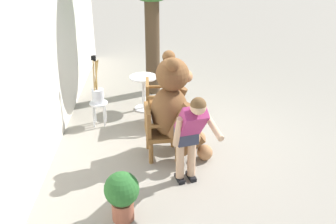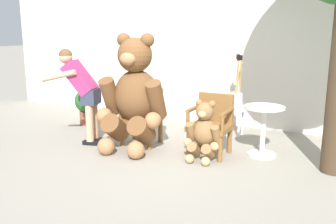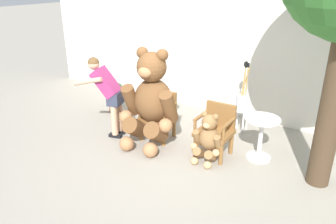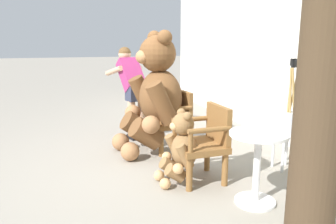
# 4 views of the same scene
# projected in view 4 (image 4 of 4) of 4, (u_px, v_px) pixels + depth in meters

# --- Properties ---
(ground_plane) EXTENTS (60.00, 60.00, 0.00)m
(ground_plane) POSITION_uv_depth(u_px,v_px,m) (142.00, 167.00, 4.14)
(ground_plane) COLOR gray
(back_wall) EXTENTS (10.00, 0.16, 2.80)m
(back_wall) POSITION_uv_depth(u_px,v_px,m) (308.00, 53.00, 4.56)
(back_wall) COLOR silver
(back_wall) RESTS_ON ground
(wooden_chair_left) EXTENTS (0.61, 0.57, 0.86)m
(wooden_chair_left) POSITION_uv_depth(u_px,v_px,m) (172.00, 119.00, 4.76)
(wooden_chair_left) COLOR brown
(wooden_chair_left) RESTS_ON ground
(wooden_chair_right) EXTENTS (0.56, 0.52, 0.86)m
(wooden_chair_right) POSITION_uv_depth(u_px,v_px,m) (204.00, 141.00, 3.70)
(wooden_chair_right) COLOR brown
(wooden_chair_right) RESTS_ON ground
(teddy_bear_large) EXTENTS (1.03, 1.01, 1.71)m
(teddy_bear_large) POSITION_uv_depth(u_px,v_px,m) (154.00, 94.00, 4.58)
(teddy_bear_large) COLOR brown
(teddy_bear_large) RESTS_ON ground
(teddy_bear_small) EXTENTS (0.50, 0.47, 0.83)m
(teddy_bear_small) POSITION_uv_depth(u_px,v_px,m) (181.00, 148.00, 3.62)
(teddy_bear_small) COLOR olive
(teddy_bear_small) RESTS_ON ground
(person_visitor) EXTENTS (0.79, 0.62, 1.47)m
(person_visitor) POSITION_uv_depth(u_px,v_px,m) (132.00, 83.00, 5.33)
(person_visitor) COLOR black
(person_visitor) RESTS_ON ground
(white_stool) EXTENTS (0.34, 0.34, 0.46)m
(white_stool) POSITION_uv_depth(u_px,v_px,m) (286.00, 141.00, 4.03)
(white_stool) COLOR silver
(white_stool) RESTS_ON ground
(brush_bucket) EXTENTS (0.22, 0.22, 0.91)m
(brush_bucket) POSITION_uv_depth(u_px,v_px,m) (288.00, 118.00, 3.97)
(brush_bucket) COLOR silver
(brush_bucket) RESTS_ON white_stool
(round_side_table) EXTENTS (0.56, 0.56, 0.72)m
(round_side_table) POSITION_uv_depth(u_px,v_px,m) (257.00, 160.00, 3.15)
(round_side_table) COLOR white
(round_side_table) RESTS_ON ground
(potted_plant) EXTENTS (0.44, 0.44, 0.68)m
(potted_plant) POSITION_uv_depth(u_px,v_px,m) (172.00, 103.00, 6.33)
(potted_plant) COLOR brown
(potted_plant) RESTS_ON ground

